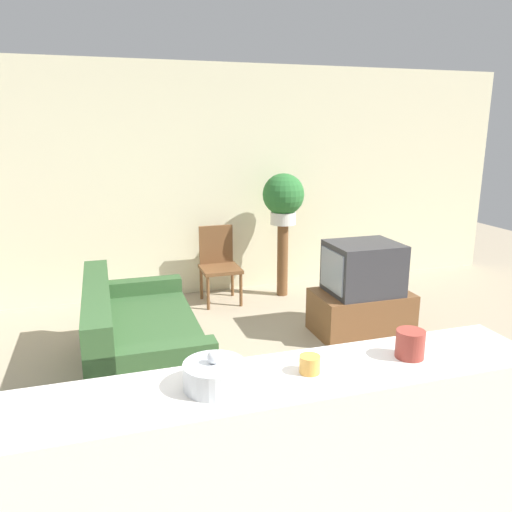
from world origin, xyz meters
TOP-DOWN VIEW (x-y plane):
  - ground_plane at (0.00, 0.00)m, footprint 14.00×14.00m
  - wall_back at (0.00, 3.43)m, footprint 9.00×0.06m
  - couch at (-0.48, 1.43)m, footprint 0.87×1.70m
  - tv_stand at (1.69, 1.68)m, footprint 0.93×0.58m
  - television at (1.68, 1.68)m, footprint 0.67×0.55m
  - wooden_chair at (0.57, 3.03)m, footprint 0.44×0.44m
  - plant_stand at (1.35, 2.99)m, footprint 0.13×0.13m
  - potted_plant at (1.35, 2.99)m, footprint 0.49×0.49m
  - foreground_counter at (0.00, -0.65)m, footprint 2.36×0.44m
  - decorative_bowl at (-0.30, -0.65)m, footprint 0.25×0.25m
  - candle_jar at (0.11, -0.65)m, footprint 0.09×0.09m
  - coffee_tin at (0.60, -0.65)m, footprint 0.13×0.13m

SIDE VIEW (x-z plane):
  - ground_plane at x=0.00m, z-range 0.00..0.00m
  - tv_stand at x=1.69m, z-range 0.00..0.42m
  - couch at x=-0.48m, z-range -0.11..0.68m
  - plant_stand at x=1.35m, z-range 0.00..0.88m
  - wooden_chair at x=0.57m, z-range 0.04..0.91m
  - foreground_counter at x=0.00m, z-range 0.00..0.98m
  - television at x=1.68m, z-range 0.42..0.91m
  - candle_jar at x=0.11m, z-range 0.98..1.05m
  - decorative_bowl at x=-0.30m, z-range 0.95..1.11m
  - coffee_tin at x=0.60m, z-range 0.98..1.10m
  - potted_plant at x=1.35m, z-range 0.90..1.50m
  - wall_back at x=0.00m, z-range 0.00..2.70m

